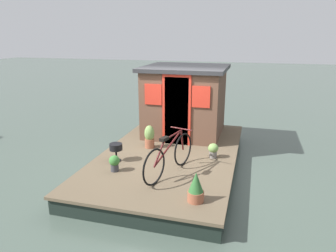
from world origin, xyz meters
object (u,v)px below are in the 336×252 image
bicycle (170,156)px  potted_plant_geranium (114,163)px  charcoal_grill (116,148)px  houseboat_cabin (185,100)px  potted_plant_fern (196,188)px  potted_plant_succulent (149,137)px  potted_plant_thyme (213,150)px

bicycle → potted_plant_geranium: size_ratio=5.09×
potted_plant_geranium → charcoal_grill: bearing=20.9°
houseboat_cabin → potted_plant_fern: (-3.62, -1.01, -0.70)m
potted_plant_fern → charcoal_grill: size_ratio=1.31×
potted_plant_fern → potted_plant_succulent: potted_plant_succulent is taller
potted_plant_succulent → potted_plant_thyme: bearing=-98.4°
potted_plant_geranium → potted_plant_succulent: bearing=-9.0°
potted_plant_thyme → charcoal_grill: charcoal_grill is taller
houseboat_cabin → bicycle: houseboat_cabin is taller
potted_plant_fern → charcoal_grill: (1.24, 2.01, 0.05)m
potted_plant_fern → potted_plant_succulent: 2.74m
potted_plant_geranium → charcoal_grill: charcoal_grill is taller
potted_plant_fern → potted_plant_thyme: size_ratio=1.56×
bicycle → potted_plant_fern: 1.15m
bicycle → potted_plant_fern: bearing=-142.1°
potted_plant_geranium → charcoal_grill: size_ratio=0.85×
potted_plant_thyme → potted_plant_fern: bearing=179.5°
houseboat_cabin → potted_plant_fern: size_ratio=4.22×
houseboat_cabin → potted_plant_succulent: size_ratio=3.90×
houseboat_cabin → potted_plant_succulent: houseboat_cabin is taller
bicycle → charcoal_grill: bearing=75.5°
charcoal_grill → potted_plant_thyme: bearing=-69.3°
bicycle → potted_plant_succulent: size_ratio=3.05×
houseboat_cabin → charcoal_grill: 2.66m
bicycle → potted_plant_succulent: bicycle is taller
potted_plant_succulent → charcoal_grill: bearing=156.7°
potted_plant_fern → potted_plant_thyme: 2.00m
bicycle → potted_plant_succulent: 1.60m
houseboat_cabin → potted_plant_thyme: houseboat_cabin is taller
bicycle → potted_plant_geranium: (-0.16, 1.12, -0.20)m
potted_plant_geranium → charcoal_grill: 0.55m
houseboat_cabin → potted_plant_thyme: size_ratio=6.57×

